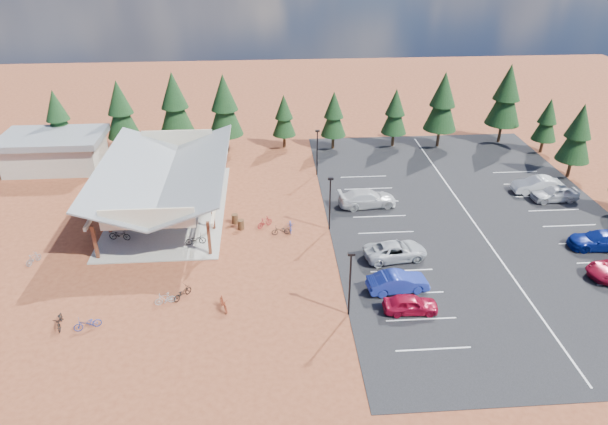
# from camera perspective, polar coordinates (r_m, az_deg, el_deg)

# --- Properties ---
(ground) EXTENTS (140.00, 140.00, 0.00)m
(ground) POSITION_cam_1_polar(r_m,az_deg,el_deg) (47.07, -3.11, -3.22)
(ground) COLOR brown
(ground) RESTS_ON ground
(asphalt_lot) EXTENTS (27.00, 44.00, 0.04)m
(asphalt_lot) POSITION_cam_1_polar(r_m,az_deg,el_deg) (53.09, 17.18, -0.61)
(asphalt_lot) COLOR black
(asphalt_lot) RESTS_ON ground
(concrete_pad) EXTENTS (10.60, 18.60, 0.10)m
(concrete_pad) POSITION_cam_1_polar(r_m,az_deg,el_deg) (54.00, -13.97, 0.40)
(concrete_pad) COLOR gray
(concrete_pad) RESTS_ON ground
(bike_pavilion) EXTENTS (11.65, 19.40, 4.97)m
(bike_pavilion) POSITION_cam_1_polar(r_m,az_deg,el_deg) (52.39, -14.44, 4.05)
(bike_pavilion) COLOR #5B241A
(bike_pavilion) RESTS_ON concrete_pad
(outbuilding) EXTENTS (11.00, 7.00, 3.90)m
(outbuilding) POSITION_cam_1_polar(r_m,az_deg,el_deg) (66.67, -24.78, 5.91)
(outbuilding) COLOR #ADA593
(outbuilding) RESTS_ON ground
(lamp_post_0) EXTENTS (0.50, 0.25, 5.14)m
(lamp_post_0) POSITION_cam_1_polar(r_m,az_deg,el_deg) (37.47, 4.87, -7.05)
(lamp_post_0) COLOR black
(lamp_post_0) RESTS_ON ground
(lamp_post_1) EXTENTS (0.50, 0.25, 5.14)m
(lamp_post_1) POSITION_cam_1_polar(r_m,az_deg,el_deg) (47.65, 2.76, 1.32)
(lamp_post_1) COLOR black
(lamp_post_1) RESTS_ON ground
(lamp_post_2) EXTENTS (0.50, 0.25, 5.14)m
(lamp_post_2) POSITION_cam_1_polar(r_m,az_deg,el_deg) (58.52, 1.40, 6.67)
(lamp_post_2) COLOR black
(lamp_post_2) RESTS_ON ground
(trash_bin_0) EXTENTS (0.60, 0.60, 0.90)m
(trash_bin_0) POSITION_cam_1_polar(r_m,az_deg,el_deg) (49.19, -6.66, -1.27)
(trash_bin_0) COLOR #472E19
(trash_bin_0) RESTS_ON ground
(trash_bin_1) EXTENTS (0.60, 0.60, 0.90)m
(trash_bin_1) POSITION_cam_1_polar(r_m,az_deg,el_deg) (50.19, -7.28, -0.66)
(trash_bin_1) COLOR #472E19
(trash_bin_1) RESTS_ON ground
(pine_0) EXTENTS (3.41, 3.41, 7.94)m
(pine_0) POSITION_cam_1_polar(r_m,az_deg,el_deg) (68.98, -24.51, 9.19)
(pine_0) COLOR #382314
(pine_0) RESTS_ON ground
(pine_1) EXTENTS (3.78, 3.78, 8.81)m
(pine_1) POSITION_cam_1_polar(r_m,az_deg,el_deg) (67.02, -18.77, 10.21)
(pine_1) COLOR #382314
(pine_1) RESTS_ON ground
(pine_2) EXTENTS (4.10, 4.10, 9.54)m
(pine_2) POSITION_cam_1_polar(r_m,az_deg,el_deg) (66.03, -13.46, 11.09)
(pine_2) COLOR #382314
(pine_2) RESTS_ON ground
(pine_3) EXTENTS (4.04, 4.04, 9.42)m
(pine_3) POSITION_cam_1_polar(r_m,az_deg,el_deg) (64.41, -8.37, 11.06)
(pine_3) COLOR #382314
(pine_3) RESTS_ON ground
(pine_4) EXTENTS (2.82, 2.82, 6.58)m
(pine_4) POSITION_cam_1_polar(r_m,az_deg,el_deg) (65.92, -2.12, 10.16)
(pine_4) COLOR #382314
(pine_4) RESTS_ON ground
(pine_5) EXTENTS (3.04, 3.04, 7.09)m
(pine_5) POSITION_cam_1_polar(r_m,az_deg,el_deg) (65.45, 3.15, 10.29)
(pine_5) COLOR #382314
(pine_5) RESTS_ON ground
(pine_6) EXTENTS (3.09, 3.09, 7.20)m
(pine_6) POSITION_cam_1_polar(r_m,az_deg,el_deg) (67.00, 9.57, 10.43)
(pine_6) COLOR #382314
(pine_6) RESTS_ON ground
(pine_7) EXTENTS (3.96, 3.96, 9.22)m
(pine_7) POSITION_cam_1_polar(r_m,az_deg,el_deg) (67.65, 14.38, 11.22)
(pine_7) COLOR #382314
(pine_7) RESTS_ON ground
(pine_8) EXTENTS (4.19, 4.19, 9.77)m
(pine_8) POSITION_cam_1_polar(r_m,az_deg,el_deg) (71.36, 20.55, 11.48)
(pine_8) COLOR #382314
(pine_8) RESTS_ON ground
(pine_12) EXTENTS (3.52, 3.52, 8.19)m
(pine_12) POSITION_cam_1_polar(r_m,az_deg,el_deg) (64.07, 26.90, 7.46)
(pine_12) COLOR #382314
(pine_12) RESTS_ON ground
(pine_13) EXTENTS (2.84, 2.84, 6.62)m
(pine_13) POSITION_cam_1_polar(r_m,az_deg,el_deg) (70.31, 24.24, 8.87)
(pine_13) COLOR #382314
(pine_13) RESTS_ON ground
(bike_0) EXTENTS (1.99, 0.99, 1.00)m
(bike_0) POSITION_cam_1_polar(r_m,az_deg,el_deg) (49.65, -18.84, -2.24)
(bike_0) COLOR black
(bike_0) RESTS_ON concrete_pad
(bike_1) EXTENTS (1.55, 0.60, 0.91)m
(bike_1) POSITION_cam_1_polar(r_m,az_deg,el_deg) (51.59, -17.47, -0.86)
(bike_1) COLOR #9FA2A8
(bike_1) RESTS_ON concrete_pad
(bike_2) EXTENTS (1.56, 0.64, 0.80)m
(bike_2) POSITION_cam_1_polar(r_m,az_deg,el_deg) (56.98, -14.72, 2.35)
(bike_2) COLOR navy
(bike_2) RESTS_ON concrete_pad
(bike_3) EXTENTS (1.66, 0.52, 0.99)m
(bike_3) POSITION_cam_1_polar(r_m,az_deg,el_deg) (60.86, -14.91, 4.13)
(bike_3) COLOR #9C371D
(bike_3) RESTS_ON concrete_pad
(bike_4) EXTENTS (1.85, 0.93, 0.93)m
(bike_4) POSITION_cam_1_polar(r_m,az_deg,el_deg) (47.32, -11.35, -2.81)
(bike_4) COLOR black
(bike_4) RESTS_ON concrete_pad
(bike_5) EXTENTS (1.89, 0.67, 1.11)m
(bike_5) POSITION_cam_1_polar(r_m,az_deg,el_deg) (52.73, -11.85, 0.69)
(bike_5) COLOR gray
(bike_5) RESTS_ON concrete_pad
(bike_6) EXTENTS (1.63, 0.62, 0.85)m
(bike_6) POSITION_cam_1_polar(r_m,az_deg,el_deg) (55.41, -11.74, 1.97)
(bike_6) COLOR navy
(bike_6) RESTS_ON concrete_pad
(bike_7) EXTENTS (1.89, 0.72, 1.11)m
(bike_7) POSITION_cam_1_polar(r_m,az_deg,el_deg) (59.02, -10.97, 3.88)
(bike_7) COLOR maroon
(bike_7) RESTS_ON concrete_pad
(bike_8) EXTENTS (1.05, 1.96, 0.98)m
(bike_8) POSITION_cam_1_polar(r_m,az_deg,el_deg) (41.36, -24.32, -10.33)
(bike_8) COLOR black
(bike_8) RESTS_ON ground
(bike_9) EXTENTS (1.08, 1.58, 0.93)m
(bike_9) POSITION_cam_1_polar(r_m,az_deg,el_deg) (49.26, -26.60, -4.36)
(bike_9) COLOR gray
(bike_9) RESTS_ON ground
(bike_10) EXTENTS (1.94, 1.22, 0.96)m
(bike_10) POSITION_cam_1_polar(r_m,az_deg,el_deg) (40.39, -21.83, -10.79)
(bike_10) COLOR navy
(bike_10) RESTS_ON ground
(bike_11) EXTENTS (1.06, 1.75, 1.02)m
(bike_11) POSITION_cam_1_polar(r_m,az_deg,el_deg) (39.68, -8.49, -9.45)
(bike_11) COLOR maroon
(bike_11) RESTS_ON ground
(bike_12) EXTENTS (1.55, 1.73, 0.91)m
(bike_12) POSITION_cam_1_polar(r_m,az_deg,el_deg) (41.33, -12.68, -8.24)
(bike_12) COLOR black
(bike_12) RESTS_ON ground
(bike_13) EXTENTS (1.59, 0.86, 0.92)m
(bike_13) POSITION_cam_1_polar(r_m,az_deg,el_deg) (41.02, -14.42, -8.78)
(bike_13) COLOR #9DA2A6
(bike_13) RESTS_ON ground
(bike_14) EXTENTS (0.64, 1.82, 0.96)m
(bike_14) POSITION_cam_1_polar(r_m,az_deg,el_deg) (48.66, -1.43, -1.38)
(bike_14) COLOR #2639A0
(bike_14) RESTS_ON ground
(bike_15) EXTENTS (1.57, 1.37, 0.98)m
(bike_15) POSITION_cam_1_polar(r_m,az_deg,el_deg) (49.28, -4.16, -1.03)
(bike_15) COLOR maroon
(bike_15) RESTS_ON ground
(bike_16) EXTENTS (1.69, 0.74, 0.86)m
(bike_16) POSITION_cam_1_polar(r_m,az_deg,el_deg) (48.03, -2.45, -1.89)
(bike_16) COLOR black
(bike_16) RESTS_ON ground
(car_0) EXTENTS (3.96, 1.73, 1.33)m
(car_0) POSITION_cam_1_polar(r_m,az_deg,el_deg) (39.61, 11.15, -9.44)
(car_0) COLOR maroon
(car_0) RESTS_ON asphalt_lot
(car_1) EXTENTS (4.75, 2.08, 1.52)m
(car_1) POSITION_cam_1_polar(r_m,az_deg,el_deg) (41.43, 9.85, -7.22)
(car_1) COLOR #1F3199
(car_1) RESTS_ON asphalt_lot
(car_2) EXTENTS (5.48, 3.08, 1.45)m
(car_2) POSITION_cam_1_polar(r_m,az_deg,el_deg) (45.14, 9.61, -3.99)
(car_2) COLOR #B1B5B9
(car_2) RESTS_ON asphalt_lot
(car_3) EXTENTS (5.83, 2.84, 1.64)m
(car_3) POSITION_cam_1_polar(r_m,az_deg,el_deg) (52.91, 6.69, 1.49)
(car_3) COLOR silver
(car_3) RESTS_ON asphalt_lot
(car_7) EXTENTS (5.51, 2.72, 1.54)m
(car_7) POSITION_cam_1_polar(r_m,az_deg,el_deg) (52.28, 28.79, -2.57)
(car_7) COLOR navy
(car_7) RESTS_ON asphalt_lot
(car_8) EXTENTS (4.69, 2.04, 1.57)m
(car_8) POSITION_cam_1_polar(r_m,az_deg,el_deg) (59.09, 24.91, 1.84)
(car_8) COLOR #B1B3BA
(car_8) RESTS_ON asphalt_lot
(car_9) EXTENTS (4.98, 1.87, 1.62)m
(car_9) POSITION_cam_1_polar(r_m,az_deg,el_deg) (60.16, 23.32, 2.67)
(car_9) COLOR silver
(car_9) RESTS_ON asphalt_lot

